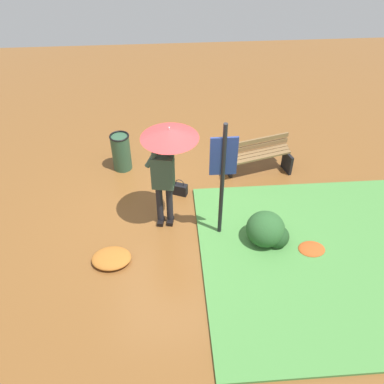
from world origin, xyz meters
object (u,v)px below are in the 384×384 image
(person_with_umbrella, at_px, (167,153))
(info_sign_post, at_px, (223,169))
(park_bench, at_px, (258,156))
(trash_bin, at_px, (121,152))
(handbag, at_px, (180,189))

(person_with_umbrella, bearing_deg, info_sign_post, -22.88)
(park_bench, distance_m, trash_bin, 2.92)
(handbag, xyz_separation_m, trash_bin, (-1.20, 0.98, 0.29))
(person_with_umbrella, relative_size, trash_bin, 2.45)
(person_with_umbrella, height_order, trash_bin, person_with_umbrella)
(person_with_umbrella, relative_size, park_bench, 1.42)
(person_with_umbrella, distance_m, handbag, 1.63)
(person_with_umbrella, xyz_separation_m, trash_bin, (-0.97, 1.75, -1.13))
(info_sign_post, bearing_deg, trash_bin, 131.22)
(handbag, xyz_separation_m, park_bench, (1.71, 0.66, 0.28))
(info_sign_post, distance_m, handbag, 1.86)
(info_sign_post, relative_size, handbag, 6.22)
(person_with_umbrella, distance_m, trash_bin, 2.30)
(person_with_umbrella, relative_size, info_sign_post, 0.89)
(park_bench, relative_size, trash_bin, 1.72)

